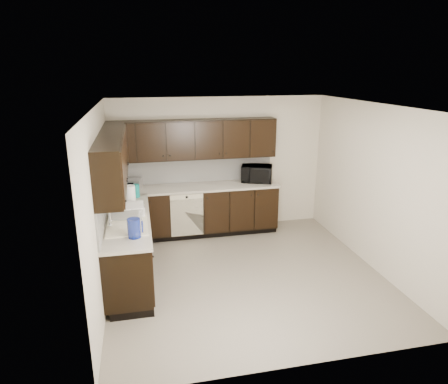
{
  "coord_description": "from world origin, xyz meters",
  "views": [
    {
      "loc": [
        -1.46,
        -5.2,
        2.97
      ],
      "look_at": [
        -0.21,
        0.6,
        1.14
      ],
      "focal_mm": 32.0,
      "sensor_mm": 36.0,
      "label": 1
    }
  ],
  "objects_px": {
    "toaster_oven": "(132,184)",
    "microwave": "(257,174)",
    "blue_pitcher": "(134,228)",
    "sink": "(128,230)",
    "storage_bin": "(127,212)"
  },
  "relations": [
    {
      "from": "storage_bin",
      "to": "toaster_oven",
      "type": "bearing_deg",
      "value": 87.31
    },
    {
      "from": "sink",
      "to": "toaster_oven",
      "type": "distance_m",
      "value": 1.72
    },
    {
      "from": "storage_bin",
      "to": "blue_pitcher",
      "type": "distance_m",
      "value": 0.75
    },
    {
      "from": "toaster_oven",
      "to": "microwave",
      "type": "bearing_deg",
      "value": 16.44
    },
    {
      "from": "toaster_oven",
      "to": "sink",
      "type": "bearing_deg",
      "value": -77.06
    },
    {
      "from": "microwave",
      "to": "toaster_oven",
      "type": "xyz_separation_m",
      "value": [
        -2.29,
        -0.06,
        -0.06
      ]
    },
    {
      "from": "sink",
      "to": "storage_bin",
      "type": "xyz_separation_m",
      "value": [
        -0.0,
        0.33,
        0.15
      ]
    },
    {
      "from": "microwave",
      "to": "toaster_oven",
      "type": "relative_size",
      "value": 1.77
    },
    {
      "from": "microwave",
      "to": "storage_bin",
      "type": "bearing_deg",
      "value": -129.12
    },
    {
      "from": "storage_bin",
      "to": "microwave",
      "type": "bearing_deg",
      "value": 31.41
    },
    {
      "from": "sink",
      "to": "toaster_oven",
      "type": "xyz_separation_m",
      "value": [
        0.06,
        1.71,
        0.16
      ]
    },
    {
      "from": "blue_pitcher",
      "to": "storage_bin",
      "type": "bearing_deg",
      "value": 108.79
    },
    {
      "from": "sink",
      "to": "blue_pitcher",
      "type": "height_order",
      "value": "sink"
    },
    {
      "from": "blue_pitcher",
      "to": "sink",
      "type": "bearing_deg",
      "value": 114.28
    },
    {
      "from": "toaster_oven",
      "to": "storage_bin",
      "type": "relative_size",
      "value": 0.7
    }
  ]
}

